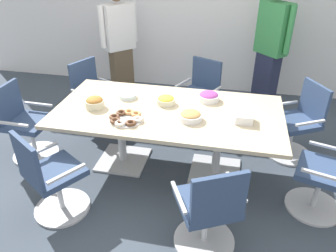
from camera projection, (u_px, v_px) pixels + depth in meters
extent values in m
cube|color=#3D4754|center=(168.00, 166.00, 3.84)|extent=(10.00, 10.00, 0.01)
cube|color=white|center=(200.00, 4.00, 5.15)|extent=(8.00, 0.10, 2.80)
cube|color=#CCB793|center=(168.00, 111.00, 3.47)|extent=(2.40, 1.20, 0.04)
cube|color=silver|center=(123.00, 159.00, 3.93)|extent=(0.56, 0.56, 0.02)
cylinder|color=silver|center=(121.00, 134.00, 3.75)|extent=(0.09, 0.09, 0.69)
cube|color=silver|center=(215.00, 171.00, 3.74)|extent=(0.56, 0.56, 0.02)
cylinder|color=silver|center=(217.00, 146.00, 3.56)|extent=(0.09, 0.09, 0.69)
cylinder|color=silver|center=(313.00, 206.00, 3.26)|extent=(0.67, 0.67, 0.02)
cylinder|color=silver|center=(318.00, 190.00, 3.15)|extent=(0.05, 0.05, 0.41)
cube|color=#33476B|center=(323.00, 171.00, 3.03)|extent=(0.57, 0.57, 0.06)
cube|color=silver|center=(324.00, 176.00, 2.79)|extent=(0.36, 0.13, 0.02)
cube|color=silver|center=(329.00, 147.00, 3.16)|extent=(0.36, 0.13, 0.02)
cylinder|color=silver|center=(287.00, 153.00, 4.05)|extent=(0.73, 0.73, 0.02)
cylinder|color=silver|center=(291.00, 138.00, 3.94)|extent=(0.05, 0.05, 0.41)
cube|color=#33476B|center=(295.00, 122.00, 3.82)|extent=(0.62, 0.62, 0.06)
cube|color=#33476B|center=(314.00, 101.00, 3.75)|extent=(0.25, 0.40, 0.42)
cube|color=silver|center=(310.00, 123.00, 3.56)|extent=(0.34, 0.20, 0.02)
cube|color=silver|center=(284.00, 103.00, 3.96)|extent=(0.34, 0.20, 0.02)
cylinder|color=silver|center=(196.00, 123.00, 4.68)|extent=(0.72, 0.72, 0.02)
cylinder|color=silver|center=(197.00, 110.00, 4.57)|extent=(0.05, 0.05, 0.41)
cube|color=#33476B|center=(198.00, 95.00, 4.45)|extent=(0.61, 0.61, 0.06)
cube|color=#33476B|center=(207.00, 74.00, 4.47)|extent=(0.41, 0.22, 0.42)
cube|color=silver|center=(214.00, 91.00, 4.26)|extent=(0.18, 0.35, 0.02)
cube|color=silver|center=(183.00, 83.00, 4.51)|extent=(0.18, 0.35, 0.02)
cylinder|color=silver|center=(100.00, 124.00, 4.67)|extent=(0.71, 0.71, 0.02)
cylinder|color=silver|center=(98.00, 110.00, 4.56)|extent=(0.05, 0.05, 0.41)
cube|color=#33476B|center=(96.00, 95.00, 4.44)|extent=(0.61, 0.61, 0.06)
cube|color=#33476B|center=(83.00, 75.00, 4.43)|extent=(0.22, 0.41, 0.42)
cube|color=silver|center=(108.00, 81.00, 4.55)|extent=(0.35, 0.18, 0.02)
cube|color=silver|center=(81.00, 93.00, 4.21)|extent=(0.35, 0.18, 0.02)
cylinder|color=silver|center=(37.00, 154.00, 4.03)|extent=(0.55, 0.55, 0.02)
cylinder|color=silver|center=(33.00, 139.00, 3.92)|extent=(0.05, 0.05, 0.41)
cube|color=#33476B|center=(29.00, 123.00, 3.81)|extent=(0.47, 0.47, 0.06)
cube|color=#33476B|center=(8.00, 102.00, 3.72)|extent=(0.05, 0.44, 0.42)
cube|color=silver|center=(38.00, 104.00, 3.95)|extent=(0.37, 0.04, 0.02)
cube|color=silver|center=(13.00, 124.00, 3.54)|extent=(0.37, 0.04, 0.02)
cylinder|color=silver|center=(63.00, 207.00, 3.25)|extent=(0.75, 0.75, 0.02)
cylinder|color=silver|center=(59.00, 191.00, 3.14)|extent=(0.05, 0.05, 0.41)
cube|color=#33476B|center=(55.00, 172.00, 3.02)|extent=(0.64, 0.64, 0.06)
cube|color=#33476B|center=(27.00, 161.00, 2.77)|extent=(0.39, 0.27, 0.42)
cube|color=silver|center=(40.00, 151.00, 3.11)|extent=(0.22, 0.33, 0.02)
cube|color=silver|center=(67.00, 174.00, 2.81)|extent=(0.22, 0.33, 0.02)
cylinder|color=silver|center=(204.00, 240.00, 2.90)|extent=(0.72, 0.72, 0.02)
cylinder|color=silver|center=(205.00, 223.00, 2.80)|extent=(0.05, 0.05, 0.41)
cube|color=#33476B|center=(207.00, 203.00, 2.68)|extent=(0.62, 0.62, 0.06)
cube|color=#33476B|center=(219.00, 198.00, 2.38)|extent=(0.41, 0.23, 0.42)
cube|color=silver|center=(179.00, 197.00, 2.56)|extent=(0.19, 0.34, 0.02)
cube|color=silver|center=(236.00, 187.00, 2.67)|extent=(0.19, 0.34, 0.02)
cube|color=brown|center=(122.00, 74.00, 5.22)|extent=(0.37, 0.37, 0.83)
cube|color=white|center=(119.00, 27.00, 4.84)|extent=(0.46, 0.47, 0.66)
cylinder|color=white|center=(134.00, 22.00, 4.95)|extent=(0.11, 0.11, 0.59)
cylinder|color=white|center=(102.00, 27.00, 4.70)|extent=(0.11, 0.11, 0.59)
cube|color=#232842|center=(265.00, 82.00, 4.87)|extent=(0.37, 0.37, 0.89)
cube|color=#388C4C|center=(274.00, 29.00, 4.47)|extent=(0.47, 0.47, 0.70)
cylinder|color=#388C4C|center=(290.00, 30.00, 4.26)|extent=(0.11, 0.11, 0.63)
cylinder|color=#388C4C|center=(260.00, 22.00, 4.64)|extent=(0.11, 0.11, 0.63)
cylinder|color=white|center=(190.00, 117.00, 3.26)|extent=(0.24, 0.24, 0.06)
ellipsoid|color=tan|center=(191.00, 114.00, 3.24)|extent=(0.21, 0.21, 0.06)
cylinder|color=white|center=(209.00, 97.00, 3.64)|extent=(0.24, 0.24, 0.07)
ellipsoid|color=#9E3D8E|center=(209.00, 95.00, 3.62)|extent=(0.21, 0.21, 0.06)
cylinder|color=beige|center=(95.00, 104.00, 3.48)|extent=(0.20, 0.20, 0.08)
ellipsoid|color=#AD702D|center=(94.00, 100.00, 3.46)|extent=(0.18, 0.18, 0.08)
cylinder|color=beige|center=(166.00, 101.00, 3.56)|extent=(0.20, 0.20, 0.06)
ellipsoid|color=yellow|center=(166.00, 99.00, 3.55)|extent=(0.18, 0.18, 0.06)
cylinder|color=white|center=(126.00, 120.00, 3.27)|extent=(0.34, 0.34, 0.01)
torus|color=white|center=(138.00, 119.00, 3.23)|extent=(0.11, 0.11, 0.03)
torus|color=tan|center=(136.00, 114.00, 3.32)|extent=(0.11, 0.11, 0.03)
torus|color=tan|center=(129.00, 112.00, 3.36)|extent=(0.11, 0.11, 0.03)
torus|color=brown|center=(121.00, 113.00, 3.35)|extent=(0.11, 0.11, 0.03)
torus|color=brown|center=(114.00, 117.00, 3.27)|extent=(0.11, 0.11, 0.03)
torus|color=brown|center=(115.00, 121.00, 3.20)|extent=(0.11, 0.11, 0.03)
torus|color=white|center=(120.00, 123.00, 3.16)|extent=(0.11, 0.11, 0.03)
torus|color=brown|center=(131.00, 123.00, 3.16)|extent=(0.11, 0.11, 0.03)
cylinder|color=white|center=(128.00, 97.00, 3.71)|extent=(0.20, 0.20, 0.01)
cylinder|color=silver|center=(127.00, 97.00, 3.71)|extent=(0.20, 0.20, 0.01)
cylinder|color=white|center=(127.00, 96.00, 3.71)|extent=(0.20, 0.20, 0.01)
cylinder|color=silver|center=(127.00, 96.00, 3.70)|extent=(0.20, 0.20, 0.01)
cylinder|color=white|center=(127.00, 96.00, 3.70)|extent=(0.20, 0.20, 0.01)
cylinder|color=silver|center=(127.00, 95.00, 3.70)|extent=(0.20, 0.20, 0.01)
cylinder|color=white|center=(127.00, 95.00, 3.69)|extent=(0.20, 0.20, 0.01)
cylinder|color=silver|center=(127.00, 94.00, 3.69)|extent=(0.20, 0.20, 0.01)
cube|color=white|center=(244.00, 118.00, 3.22)|extent=(0.17, 0.17, 0.09)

